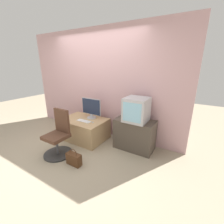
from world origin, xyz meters
TOP-DOWN VIEW (x-y plane):
  - ground_plane at (0.00, 0.00)m, footprint 12.00×12.00m
  - wall_back at (0.00, 1.32)m, footprint 4.40×0.05m
  - desk at (-0.08, 0.79)m, footprint 1.09×0.77m
  - side_stand at (1.18, 0.99)m, footprint 0.83×0.44m
  - main_monitor at (0.04, 0.97)m, footprint 0.55×0.23m
  - keyboard at (0.02, 0.69)m, footprint 0.36×0.12m
  - mouse at (0.26, 0.72)m, footprint 0.05×0.04m
  - crt_tv at (1.21, 0.97)m, footprint 0.46×0.47m
  - office_chair at (-0.06, 0.01)m, footprint 0.57×0.57m
  - cardboard_box_lower at (-0.82, 0.71)m, footprint 0.21×0.20m
  - cardboard_box_upper at (-0.82, 0.71)m, footprint 0.19×0.17m
  - handbag at (0.46, -0.11)m, footprint 0.29×0.12m
  - book at (-0.80, 0.51)m, footprint 0.20×0.14m

SIDE VIEW (x-z plane):
  - ground_plane at x=0.00m, z-range 0.00..0.00m
  - book at x=-0.80m, z-range 0.00..0.02m
  - handbag at x=0.46m, z-range -0.05..0.28m
  - cardboard_box_lower at x=-0.82m, z-range 0.00..0.31m
  - desk at x=-0.08m, z-range 0.00..0.50m
  - side_stand at x=1.18m, z-range 0.00..0.66m
  - office_chair at x=-0.06m, z-range -0.10..0.83m
  - cardboard_box_upper at x=-0.82m, z-range 0.31..0.64m
  - keyboard at x=0.02m, z-range 0.50..0.51m
  - mouse at x=0.26m, z-range 0.50..0.52m
  - main_monitor at x=0.04m, z-range 0.50..1.00m
  - crt_tv at x=1.21m, z-range 0.66..1.15m
  - wall_back at x=0.00m, z-range 0.00..2.60m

